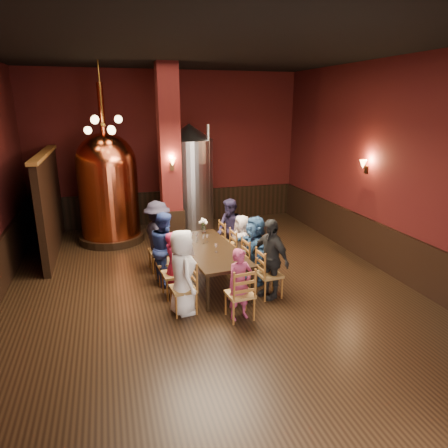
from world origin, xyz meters
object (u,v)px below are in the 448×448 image
object	(u,v)px
dining_table	(210,251)
person_1	(173,265)
steel_vessel	(190,180)
person_2	(165,248)
copper_kettle	(108,187)
person_0	(183,272)
rose_vase	(204,223)

from	to	relation	value
dining_table	person_1	xyz separation A→B (m)	(-0.82, -0.40, -0.04)
steel_vessel	person_2	bearing A→B (deg)	-110.85
person_1	person_2	xyz separation A→B (m)	(-0.05, 0.66, 0.11)
person_1	person_2	size ratio (longest dim) A/B	0.86
dining_table	person_1	world-z (taller)	person_1
dining_table	copper_kettle	bearing A→B (deg)	115.00
dining_table	copper_kettle	world-z (taller)	copper_kettle
dining_table	steel_vessel	xyz separation A→B (m)	(0.32, 3.39, 0.84)
person_1	copper_kettle	bearing A→B (deg)	2.87
person_2	person_1	bearing A→B (deg)	177.38
person_2	steel_vessel	world-z (taller)	steel_vessel
copper_kettle	steel_vessel	distance (m)	2.22
dining_table	person_0	world-z (taller)	person_0
copper_kettle	steel_vessel	size ratio (longest dim) A/B	1.33
person_1	person_2	world-z (taller)	person_2
person_0	steel_vessel	bearing A→B (deg)	-18.18
person_0	person_1	bearing A→B (deg)	0.25
person_2	rose_vase	distance (m)	1.26
steel_vessel	person_1	bearing A→B (deg)	-106.71
dining_table	person_2	xyz separation A→B (m)	(-0.87, 0.26, 0.07)
dining_table	person_2	size ratio (longest dim) A/B	1.64
person_0	steel_vessel	xyz separation A→B (m)	(1.08, 4.46, 0.76)
rose_vase	person_0	bearing A→B (deg)	-112.91
steel_vessel	rose_vase	world-z (taller)	steel_vessel
person_1	steel_vessel	xyz separation A→B (m)	(1.14, 3.79, 0.88)
person_2	copper_kettle	bearing A→B (deg)	11.09
steel_vessel	rose_vase	xyz separation A→B (m)	(-0.20, -2.38, -0.56)
rose_vase	steel_vessel	bearing A→B (deg)	85.12
person_2	dining_table	bearing A→B (deg)	-113.83
person_1	rose_vase	world-z (taller)	person_1
person_1	rose_vase	bearing A→B (deg)	-46.79
dining_table	steel_vessel	bearing A→B (deg)	79.86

